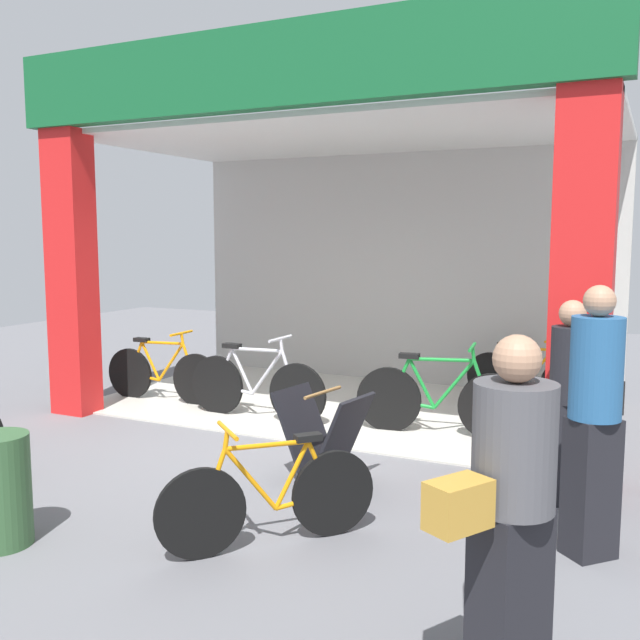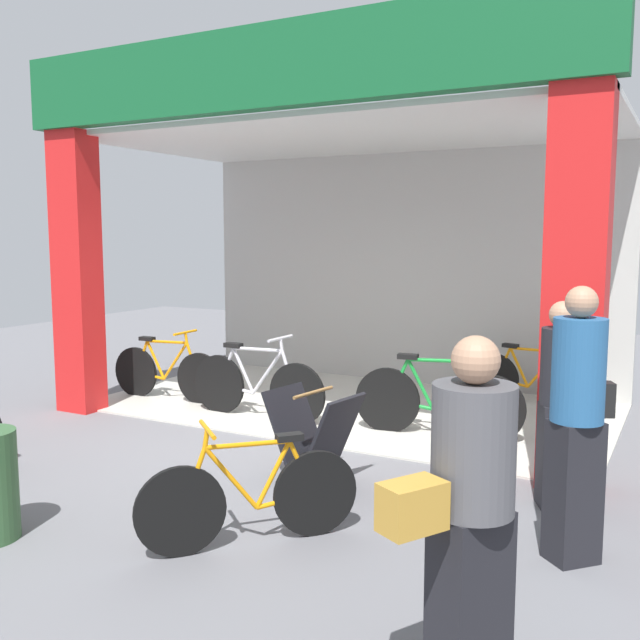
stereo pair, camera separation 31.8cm
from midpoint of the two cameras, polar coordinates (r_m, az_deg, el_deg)
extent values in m
plane|color=slate|center=(7.33, -4.12, -9.68)|extent=(20.07, 20.07, 0.00)
cube|color=beige|center=(8.76, 1.33, -6.83)|extent=(6.04, 3.33, 0.02)
cube|color=#B7B7B2|center=(10.07, 5.27, 4.26)|extent=(6.04, 0.12, 3.26)
cube|color=red|center=(8.76, -20.24, 3.47)|extent=(0.48, 0.36, 3.26)
cube|color=red|center=(6.15, 18.86, 2.26)|extent=(0.48, 0.36, 3.26)
cube|color=#14592D|center=(7.07, -5.03, 19.58)|extent=(6.24, 0.20, 0.77)
cube|color=silver|center=(8.59, 1.39, 14.54)|extent=(6.04, 3.33, 0.06)
cylinder|color=black|center=(8.41, -9.32, -5.17)|extent=(0.69, 0.06, 0.69)
cylinder|color=black|center=(7.84, -2.98, -5.97)|extent=(0.69, 0.06, 0.69)
cylinder|color=silver|center=(8.27, -7.90, -5.53)|extent=(0.46, 0.05, 0.09)
cylinder|color=silver|center=(8.17, -7.37, -4.07)|extent=(0.30, 0.04, 0.52)
cylinder|color=silver|center=(8.00, -5.41, -4.23)|extent=(0.42, 0.05, 0.54)
cylinder|color=silver|center=(8.02, -6.24, -2.39)|extent=(0.66, 0.05, 0.05)
cylinder|color=silver|center=(8.30, -8.69, -3.74)|extent=(0.23, 0.04, 0.46)
cylinder|color=silver|center=(7.85, -3.67, -4.23)|extent=(0.21, 0.04, 0.48)
cylinder|color=silver|center=(7.84, -4.29, -2.01)|extent=(0.06, 0.04, 0.14)
cylinder|color=silver|center=(7.84, -4.36, -1.50)|extent=(0.04, 0.48, 0.03)
cube|color=black|center=(8.20, -8.18, -2.05)|extent=(0.21, 0.11, 0.05)
cylinder|color=black|center=(9.16, 12.51, -4.47)|extent=(0.61, 0.17, 0.62)
cylinder|color=black|center=(8.81, 18.14, -5.11)|extent=(0.61, 0.17, 0.62)
cylinder|color=orange|center=(9.08, 13.79, -4.76)|extent=(0.41, 0.12, 0.08)
cylinder|color=orange|center=(9.00, 14.32, -3.57)|extent=(0.27, 0.09, 0.46)
cylinder|color=orange|center=(8.89, 16.07, -3.71)|extent=(0.38, 0.11, 0.48)
cylinder|color=orange|center=(8.90, 15.41, -2.21)|extent=(0.59, 0.16, 0.05)
cylinder|color=orange|center=(9.08, 13.14, -3.30)|extent=(0.21, 0.08, 0.42)
cylinder|color=orange|center=(8.80, 17.61, -3.72)|extent=(0.19, 0.07, 0.43)
cylinder|color=orange|center=(8.78, 17.15, -1.93)|extent=(0.06, 0.04, 0.13)
cylinder|color=orange|center=(8.78, 17.10, -1.52)|extent=(0.12, 0.43, 0.03)
cube|color=black|center=(9.01, 13.67, -1.92)|extent=(0.20, 0.13, 0.05)
cylinder|color=black|center=(9.45, -15.91, -4.15)|extent=(0.65, 0.07, 0.64)
cylinder|color=black|center=(8.86, -10.91, -4.74)|extent=(0.65, 0.07, 0.64)
cylinder|color=orange|center=(9.31, -14.79, -4.43)|extent=(0.43, 0.05, 0.08)
cylinder|color=orange|center=(9.21, -14.39, -3.20)|extent=(0.28, 0.05, 0.48)
cylinder|color=orange|center=(9.03, -12.84, -3.31)|extent=(0.40, 0.05, 0.50)
cylinder|color=orange|center=(9.06, -13.52, -1.80)|extent=(0.62, 0.06, 0.05)
cylinder|color=orange|center=(9.34, -15.44, -2.95)|extent=(0.21, 0.04, 0.43)
cylinder|color=orange|center=(8.87, -11.47, -3.30)|extent=(0.19, 0.04, 0.45)
cylinder|color=orange|center=(8.88, -11.99, -1.46)|extent=(0.06, 0.04, 0.13)
cylinder|color=orange|center=(8.88, -12.05, -1.05)|extent=(0.05, 0.45, 0.03)
cube|color=black|center=(9.25, -15.05, -1.54)|extent=(0.20, 0.10, 0.05)
cylinder|color=black|center=(7.60, 4.33, -6.38)|extent=(0.69, 0.13, 0.69)
cylinder|color=black|center=(7.42, 12.43, -6.84)|extent=(0.69, 0.13, 0.69)
cylinder|color=#198C33|center=(7.55, 6.20, -6.69)|extent=(0.47, 0.10, 0.09)
cylinder|color=#198C33|center=(7.48, 6.94, -5.06)|extent=(0.30, 0.08, 0.52)
cylinder|color=#198C33|center=(7.43, 9.47, -5.13)|extent=(0.43, 0.09, 0.54)
cylinder|color=#198C33|center=(7.40, 8.48, -3.17)|extent=(0.66, 0.12, 0.06)
cylinder|color=#198C33|center=(7.52, 5.22, -4.77)|extent=(0.23, 0.07, 0.47)
cylinder|color=#198C33|center=(7.38, 11.65, -5.04)|extent=(0.21, 0.06, 0.48)
cylinder|color=#198C33|center=(7.34, 10.96, -2.68)|extent=(0.06, 0.05, 0.14)
cylinder|color=#198C33|center=(7.33, 10.89, -2.15)|extent=(0.10, 0.48, 0.03)
cube|color=black|center=(7.46, 5.96, -2.87)|extent=(0.22, 0.13, 0.05)
cylinder|color=black|center=(5.08, -0.79, -13.71)|extent=(0.43, 0.48, 0.60)
cylinder|color=black|center=(4.83, -11.47, -14.97)|extent=(0.43, 0.48, 0.60)
cylinder|color=orange|center=(5.01, -3.19, -14.28)|extent=(0.29, 0.33, 0.08)
cylinder|color=orange|center=(4.92, -4.15, -12.27)|extent=(0.20, 0.22, 0.45)
cylinder|color=orange|center=(4.84, -7.47, -12.55)|extent=(0.27, 0.30, 0.47)
cylinder|color=orange|center=(4.80, -6.15, -9.94)|extent=(0.41, 0.46, 0.05)
cylinder|color=orange|center=(4.98, -1.91, -11.75)|extent=(0.16, 0.17, 0.41)
cylinder|color=orange|center=(4.77, -10.41, -12.58)|extent=(0.14, 0.16, 0.42)
cylinder|color=orange|center=(4.71, -9.46, -9.46)|extent=(0.06, 0.06, 0.13)
cylinder|color=orange|center=(4.70, -9.37, -8.74)|extent=(0.33, 0.30, 0.03)
cube|color=black|center=(4.88, -2.85, -9.38)|extent=(0.19, 0.20, 0.05)
cube|color=black|center=(6.15, -2.61, -9.15)|extent=(0.45, 0.56, 0.79)
cube|color=black|center=(5.96, 0.08, -9.69)|extent=(0.45, 0.56, 0.79)
cylinder|color=olive|center=(5.96, -1.30, -5.83)|extent=(0.11, 0.51, 0.03)
cube|color=black|center=(4.98, 19.13, -12.58)|extent=(0.38, 0.38, 0.92)
cylinder|color=#26598C|center=(4.79, 19.50, -3.65)|extent=(0.46, 0.46, 0.65)
sphere|color=tan|center=(4.73, 19.71, 1.45)|extent=(0.20, 0.20, 0.20)
cube|color=black|center=(3.60, 12.31, -20.85)|extent=(0.38, 0.41, 0.85)
cylinder|color=#4C4C51|center=(3.33, 12.63, -9.87)|extent=(0.51, 0.51, 0.58)
sphere|color=tan|center=(3.24, 12.81, -3.05)|extent=(0.22, 0.22, 0.22)
cube|color=#BF8C33|center=(3.16, 8.11, -14.45)|extent=(0.28, 0.33, 0.21)
cube|color=black|center=(5.89, 17.68, -10.09)|extent=(0.35, 0.33, 0.80)
cylinder|color=black|center=(5.73, 17.94, -3.43)|extent=(0.40, 0.40, 0.59)
sphere|color=tan|center=(5.67, 18.08, 0.50)|extent=(0.20, 0.20, 0.20)
cube|color=black|center=(5.86, 20.51, -5.77)|extent=(0.26, 0.22, 0.26)
camera|label=1|loc=(0.16, -91.16, -0.14)|focal=39.96mm
camera|label=2|loc=(0.16, 88.84, 0.14)|focal=39.96mm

